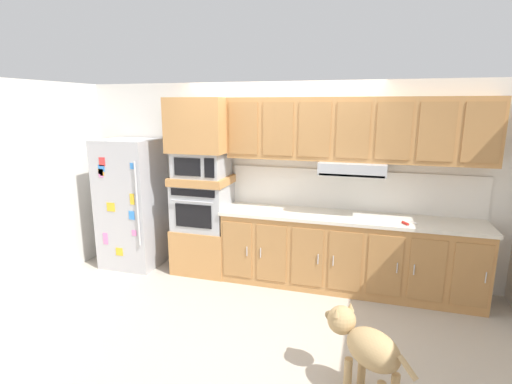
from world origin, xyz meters
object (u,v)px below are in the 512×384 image
Objects in this scene: screwdriver at (406,223)px; refrigerator at (132,203)px; dog at (365,345)px; microwave at (202,164)px; built_in_oven at (203,206)px.

refrigerator is at bearing 178.33° from screwdriver.
refrigerator is 10.52× the size of screwdriver.
screwdriver is at bearing -62.16° from dog.
dog is (3.19, -1.79, -0.44)m from refrigerator.
microwave is 0.90× the size of dog.
microwave reaches higher than dog.
refrigerator is 2.73× the size of microwave.
screwdriver is at bearing -3.88° from microwave.
microwave is at bearing -0.77° from built_in_oven.
built_in_oven is (1.04, 0.07, 0.02)m from refrigerator.
built_in_oven is at bearing -0.55° from dog.
microwave is at bearing 176.12° from screwdriver.
screwdriver is (3.56, -0.10, 0.05)m from refrigerator.
microwave reaches higher than screwdriver.
screwdriver is at bearing -3.88° from built_in_oven.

